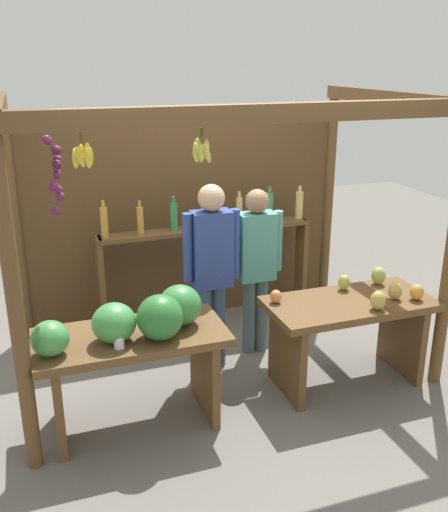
% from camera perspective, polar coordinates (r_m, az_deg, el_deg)
% --- Properties ---
extents(ground_plane, '(12.00, 12.00, 0.00)m').
position_cam_1_polar(ground_plane, '(5.20, -0.71, -10.05)').
color(ground_plane, slate).
rests_on(ground_plane, ground).
extents(market_stall, '(3.30, 2.03, 2.28)m').
position_cam_1_polar(market_stall, '(5.11, -2.48, 5.45)').
color(market_stall, brown).
rests_on(market_stall, ground).
extents(fruit_counter_left, '(1.35, 0.68, 1.04)m').
position_cam_1_polar(fruit_counter_left, '(4.04, -8.79, -8.19)').
color(fruit_counter_left, brown).
rests_on(fruit_counter_left, ground).
extents(fruit_counter_right, '(1.33, 0.64, 0.88)m').
position_cam_1_polar(fruit_counter_right, '(4.72, 12.52, -6.29)').
color(fruit_counter_right, brown).
rests_on(fruit_counter_right, ground).
extents(bottle_shelf_unit, '(2.11, 0.22, 1.35)m').
position_cam_1_polar(bottle_shelf_unit, '(5.55, -1.62, 1.05)').
color(bottle_shelf_unit, brown).
rests_on(bottle_shelf_unit, ground).
extents(vendor_man, '(0.48, 0.22, 1.61)m').
position_cam_1_polar(vendor_man, '(4.67, -1.23, -0.57)').
color(vendor_man, '#3B5473').
rests_on(vendor_man, ground).
extents(vendor_woman, '(0.48, 0.20, 1.51)m').
position_cam_1_polar(vendor_woman, '(4.96, 3.23, -0.24)').
color(vendor_woman, '#475859').
rests_on(vendor_woman, ground).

